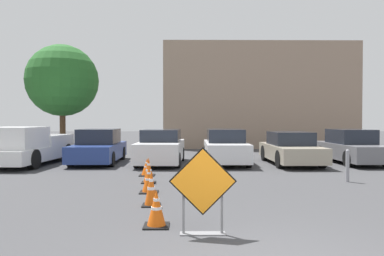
% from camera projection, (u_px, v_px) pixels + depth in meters
% --- Properties ---
extents(ground_plane, '(96.00, 96.00, 0.00)m').
position_uv_depth(ground_plane, '(214.00, 169.00, 14.35)').
color(ground_plane, '#3D3D3F').
extents(road_closed_sign, '(1.12, 0.20, 1.45)m').
position_uv_depth(road_closed_sign, '(203.00, 188.00, 6.12)').
color(road_closed_sign, black).
rests_on(road_closed_sign, ground_plane).
extents(traffic_cone_nearest, '(0.45, 0.45, 0.65)m').
position_uv_depth(traffic_cone_nearest, '(156.00, 209.00, 6.61)').
color(traffic_cone_nearest, black).
rests_on(traffic_cone_nearest, ground_plane).
extents(traffic_cone_second, '(0.40, 0.40, 0.78)m').
position_uv_depth(traffic_cone_second, '(151.00, 189.00, 8.21)').
color(traffic_cone_second, black).
rests_on(traffic_cone_second, ground_plane).
extents(traffic_cone_third, '(0.47, 0.47, 0.70)m').
position_uv_depth(traffic_cone_third, '(149.00, 180.00, 9.70)').
color(traffic_cone_third, black).
rests_on(traffic_cone_third, ground_plane).
extents(traffic_cone_fourth, '(0.42, 0.42, 0.76)m').
position_uv_depth(traffic_cone_fourth, '(149.00, 171.00, 11.21)').
color(traffic_cone_fourth, black).
rests_on(traffic_cone_fourth, ground_plane).
extents(traffic_cone_fifth, '(0.52, 0.52, 0.59)m').
position_uv_depth(traffic_cone_fifth, '(147.00, 167.00, 12.70)').
color(traffic_cone_fifth, black).
rests_on(traffic_cone_fifth, ground_plane).
extents(pickup_truck, '(2.33, 5.50, 1.61)m').
position_uv_depth(pickup_truck, '(27.00, 148.00, 15.57)').
color(pickup_truck, silver).
rests_on(pickup_truck, ground_plane).
extents(parked_car_nearest, '(1.89, 4.34, 1.49)m').
position_uv_depth(parked_car_nearest, '(99.00, 147.00, 16.46)').
color(parked_car_nearest, navy).
rests_on(parked_car_nearest, ground_plane).
extents(parked_car_second, '(1.98, 4.26, 1.48)m').
position_uv_depth(parked_car_second, '(161.00, 148.00, 16.05)').
color(parked_car_second, silver).
rests_on(parked_car_second, ground_plane).
extents(parked_car_third, '(1.83, 4.24, 1.49)m').
position_uv_depth(parked_car_third, '(225.00, 148.00, 16.14)').
color(parked_car_third, silver).
rests_on(parked_car_third, ground_plane).
extents(parked_car_fourth, '(1.91, 4.45, 1.38)m').
position_uv_depth(parked_car_fourth, '(291.00, 149.00, 16.00)').
color(parked_car_fourth, '#A39984').
rests_on(parked_car_fourth, ground_plane).
extents(parked_car_fifth, '(1.86, 4.45, 1.48)m').
position_uv_depth(parked_car_fifth, '(351.00, 148.00, 16.40)').
color(parked_car_fifth, slate).
rests_on(parked_car_fifth, ground_plane).
extents(bollard_nearest, '(0.12, 0.12, 1.00)m').
position_uv_depth(bollard_nearest, '(347.00, 165.00, 11.38)').
color(bollard_nearest, gray).
rests_on(bollard_nearest, ground_plane).
extents(building_facade_backdrop, '(12.96, 5.00, 7.06)m').
position_uv_depth(building_facade_backdrop, '(256.00, 97.00, 26.72)').
color(building_facade_backdrop, gray).
rests_on(building_facade_backdrop, ground_plane).
extents(street_tree_behind_lot, '(4.01, 4.01, 6.11)m').
position_uv_depth(street_tree_behind_lot, '(62.00, 81.00, 20.98)').
color(street_tree_behind_lot, '#513823').
rests_on(street_tree_behind_lot, ground_plane).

